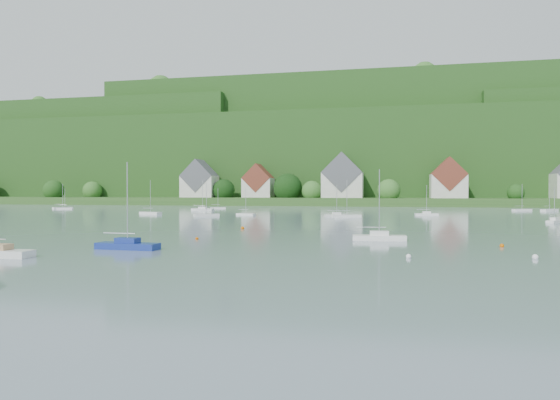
% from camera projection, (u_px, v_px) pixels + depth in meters
% --- Properties ---
extents(far_shore_strip, '(600.00, 60.00, 3.00)m').
position_uv_depth(far_shore_strip, '(333.00, 201.00, 213.78)').
color(far_shore_strip, '#2B541F').
rests_on(far_shore_strip, ground).
extents(forested_ridge, '(620.00, 181.22, 69.89)m').
position_uv_depth(forested_ridge, '(347.00, 160.00, 280.39)').
color(forested_ridge, '#193C13').
rests_on(forested_ridge, ground).
extents(village_building_0, '(14.00, 10.40, 16.00)m').
position_uv_depth(village_building_0, '(200.00, 182.00, 212.34)').
color(village_building_0, beige).
rests_on(village_building_0, far_shore_strip).
extents(village_building_1, '(12.00, 9.36, 14.00)m').
position_uv_depth(village_building_1, '(258.00, 184.00, 209.12)').
color(village_building_1, beige).
rests_on(village_building_1, far_shore_strip).
extents(village_building_2, '(16.00, 11.44, 18.00)m').
position_uv_depth(village_building_2, '(343.00, 179.00, 200.85)').
color(village_building_2, beige).
rests_on(village_building_2, far_shore_strip).
extents(village_building_3, '(13.00, 10.40, 15.50)m').
position_uv_depth(village_building_3, '(448.00, 181.00, 190.61)').
color(village_building_3, beige).
rests_on(village_building_3, far_shore_strip).
extents(near_sailboat_1, '(6.30, 2.09, 8.39)m').
position_uv_depth(near_sailboat_1, '(128.00, 245.00, 48.44)').
color(near_sailboat_1, navy).
rests_on(near_sailboat_1, ground).
extents(near_sailboat_3, '(6.08, 2.11, 8.06)m').
position_uv_depth(near_sailboat_3, '(379.00, 237.00, 57.12)').
color(near_sailboat_3, white).
rests_on(near_sailboat_3, ground).
extents(mooring_buoy_0, '(0.38, 0.38, 0.38)m').
position_uv_depth(mooring_buoy_0, '(197.00, 240.00, 58.21)').
color(mooring_buoy_0, '#E05E00').
rests_on(mooring_buoy_0, ground).
extents(mooring_buoy_1, '(0.43, 0.43, 0.43)m').
position_uv_depth(mooring_buoy_1, '(409.00, 258.00, 42.16)').
color(mooring_buoy_1, white).
rests_on(mooring_buoy_1, ground).
extents(mooring_buoy_2, '(0.44, 0.44, 0.44)m').
position_uv_depth(mooring_buoy_2, '(502.00, 247.00, 50.37)').
color(mooring_buoy_2, '#E05E00').
rests_on(mooring_buoy_2, ground).
extents(mooring_buoy_3, '(0.51, 0.51, 0.51)m').
position_uv_depth(mooring_buoy_3, '(243.00, 229.00, 74.40)').
color(mooring_buoy_3, '#E05E00').
rests_on(mooring_buoy_3, ground).
extents(mooring_buoy_4, '(0.50, 0.50, 0.50)m').
position_uv_depth(mooring_buoy_4, '(535.00, 259.00, 41.54)').
color(mooring_buoy_4, white).
rests_on(mooring_buoy_4, ground).
extents(far_sailboat_cluster, '(180.49, 68.95, 8.71)m').
position_uv_depth(far_sailboat_cluster, '(389.00, 212.00, 129.49)').
color(far_sailboat_cluster, white).
rests_on(far_sailboat_cluster, ground).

